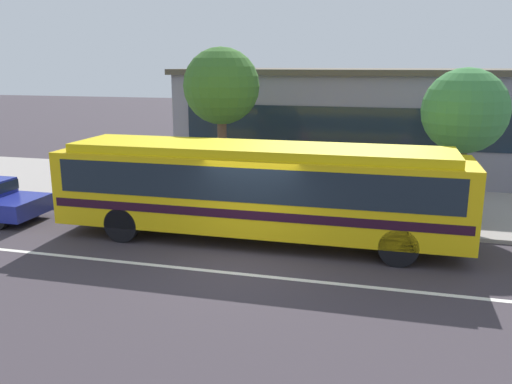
% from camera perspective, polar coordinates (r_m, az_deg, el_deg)
% --- Properties ---
extents(ground_plane, '(120.00, 120.00, 0.00)m').
position_cam_1_polar(ground_plane, '(13.69, -1.17, -7.53)').
color(ground_plane, '#3A3339').
extents(sidewalk_slab, '(60.00, 8.00, 0.12)m').
position_cam_1_polar(sidewalk_slab, '(20.34, 4.34, -0.27)').
color(sidewalk_slab, gray).
rests_on(sidewalk_slab, ground_plane).
extents(lane_stripe_center, '(56.00, 0.16, 0.01)m').
position_cam_1_polar(lane_stripe_center, '(12.98, -2.14, -8.75)').
color(lane_stripe_center, silver).
rests_on(lane_stripe_center, ground_plane).
extents(transit_bus, '(11.53, 2.62, 2.75)m').
position_cam_1_polar(transit_bus, '(14.92, 0.21, 0.70)').
color(transit_bus, gold).
rests_on(transit_bus, ground_plane).
extents(pedestrian_waiting_near_sign, '(0.40, 0.40, 1.67)m').
position_cam_1_polar(pedestrian_waiting_near_sign, '(17.29, -0.56, 0.79)').
color(pedestrian_waiting_near_sign, '#6B704E').
rests_on(pedestrian_waiting_near_sign, sidewalk_slab).
extents(pedestrian_walking_along_curb, '(0.47, 0.47, 1.63)m').
position_cam_1_polar(pedestrian_walking_along_curb, '(17.60, 16.03, 0.42)').
color(pedestrian_walking_along_curb, '#2B324B').
rests_on(pedestrian_walking_along_curb, sidewalk_slab).
extents(pedestrian_standing_by_tree, '(0.40, 0.40, 1.58)m').
position_cam_1_polar(pedestrian_standing_by_tree, '(17.42, 21.47, -0.27)').
color(pedestrian_standing_by_tree, navy).
rests_on(pedestrian_standing_by_tree, sidewalk_slab).
extents(bus_stop_sign, '(0.08, 0.44, 2.48)m').
position_cam_1_polar(bus_stop_sign, '(16.17, 16.41, 1.56)').
color(bus_stop_sign, gray).
rests_on(bus_stop_sign, sidewalk_slab).
extents(street_tree_near_stop, '(2.75, 2.75, 5.41)m').
position_cam_1_polar(street_tree_near_stop, '(19.42, -3.75, 11.19)').
color(street_tree_near_stop, brown).
rests_on(street_tree_near_stop, sidewalk_slab).
extents(street_tree_mid_block, '(2.62, 2.62, 4.72)m').
position_cam_1_polar(street_tree_mid_block, '(17.68, 21.55, 8.00)').
color(street_tree_mid_block, brown).
rests_on(street_tree_mid_block, sidewalk_slab).
extents(station_building, '(19.16, 6.56, 4.71)m').
position_cam_1_polar(station_building, '(24.68, 14.72, 7.23)').
color(station_building, gray).
rests_on(station_building, ground_plane).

